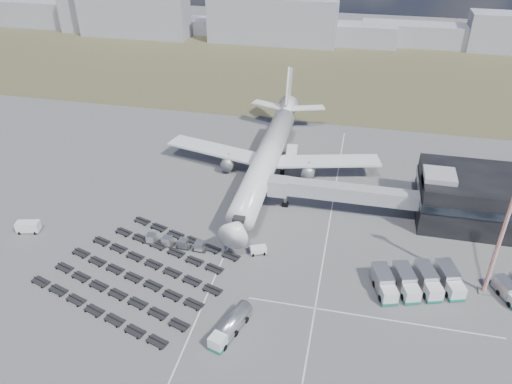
# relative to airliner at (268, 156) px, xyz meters

# --- Properties ---
(ground) EXTENTS (420.00, 420.00, 0.00)m
(ground) POSITION_rel_airliner_xyz_m (0.00, -32.38, -5.29)
(ground) COLOR #565659
(ground) RESTS_ON ground
(grass_strip) EXTENTS (420.00, 90.00, 0.01)m
(grass_strip) POSITION_rel_airliner_xyz_m (0.00, 77.62, -5.29)
(grass_strip) COLOR #454529
(grass_strip) RESTS_ON ground
(lane_markings) EXTENTS (47.12, 110.00, 0.01)m
(lane_markings) POSITION_rel_airliner_xyz_m (9.77, -29.38, -5.29)
(lane_markings) COLOR silver
(lane_markings) RESTS_ON ground
(terminal) EXTENTS (30.40, 16.40, 11.00)m
(terminal) POSITION_rel_airliner_xyz_m (47.77, -8.41, -0.04)
(terminal) COLOR black
(terminal) RESTS_ON ground
(jet_bridge) EXTENTS (30.30, 3.80, 7.05)m
(jet_bridge) POSITION_rel_airliner_xyz_m (15.90, -11.95, -0.24)
(jet_bridge) COLOR #939399
(jet_bridge) RESTS_ON ground
(airliner) EXTENTS (51.59, 64.53, 17.62)m
(airliner) POSITION_rel_airliner_xyz_m (0.00, 0.00, 0.00)
(airliner) COLOR white
(airliner) RESTS_ON ground
(skyline) EXTENTS (326.40, 24.42, 24.14)m
(skyline) POSITION_rel_airliner_xyz_m (-5.38, 114.51, 3.46)
(skyline) COLOR #9799A5
(skyline) RESTS_ON ground
(fuel_tanker) EXTENTS (4.93, 9.47, 2.97)m
(fuel_tanker) POSITION_rel_airliner_xyz_m (3.97, -48.29, -3.81)
(fuel_tanker) COLOR white
(fuel_tanker) RESTS_ON ground
(pushback_tug) EXTENTS (3.44, 2.72, 1.39)m
(pushback_tug) POSITION_rel_airliner_xyz_m (4.00, -28.54, -4.60)
(pushback_tug) COLOR white
(pushback_tug) RESTS_ON ground
(utility_van) EXTENTS (4.70, 2.92, 2.32)m
(utility_van) POSITION_rel_airliner_xyz_m (-41.53, -31.86, -4.13)
(utility_van) COLOR white
(utility_van) RESTS_ON ground
(catering_truck) EXTENTS (3.23, 6.66, 2.95)m
(catering_truck) POSITION_rel_airliner_xyz_m (4.32, 8.33, -3.78)
(catering_truck) COLOR white
(catering_truck) RESTS_ON ground
(service_trucks_near) EXTENTS (15.57, 11.47, 3.09)m
(service_trucks_near) POSITION_rel_airliner_xyz_m (32.08, -32.12, -3.61)
(service_trucks_near) COLOR white
(service_trucks_near) RESTS_ON ground
(uld_row) EXTENTS (12.38, 2.03, 1.71)m
(uld_row) POSITION_rel_airliner_xyz_m (-11.72, -30.02, -4.27)
(uld_row) COLOR black
(uld_row) RESTS_ON ground
(baggage_dollies) EXTENTS (34.20, 31.78, 0.78)m
(baggage_dollies) POSITION_rel_airliner_xyz_m (-15.12, -38.35, -4.90)
(baggage_dollies) COLOR black
(baggage_dollies) RESTS_ON ground
(floodlight_mast) EXTENTS (2.23, 1.84, 23.82)m
(floodlight_mast) POSITION_rel_airliner_xyz_m (43.25, -30.34, 6.64)
(floodlight_mast) COLOR red
(floodlight_mast) RESTS_ON ground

